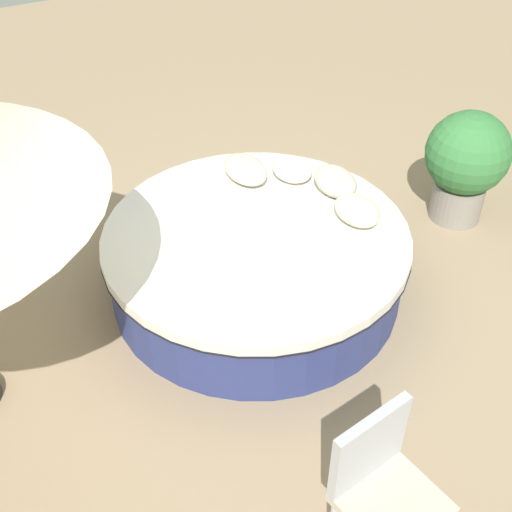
# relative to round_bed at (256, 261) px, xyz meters

# --- Properties ---
(ground_plane) EXTENTS (16.00, 16.00, 0.00)m
(ground_plane) POSITION_rel_round_bed_xyz_m (0.00, 0.00, -0.31)
(ground_plane) COLOR #9E8466
(round_bed) EXTENTS (2.46, 2.46, 0.60)m
(round_bed) POSITION_rel_round_bed_xyz_m (0.00, 0.00, 0.00)
(round_bed) COLOR navy
(round_bed) RESTS_ON ground_plane
(throw_pillow_0) EXTENTS (0.44, 0.32, 0.18)m
(throw_pillow_0) POSITION_rel_round_bed_xyz_m (-0.23, -0.80, 0.39)
(throw_pillow_0) COLOR beige
(throw_pillow_0) RESTS_ON round_bed
(throw_pillow_1) EXTENTS (0.45, 0.31, 0.22)m
(throw_pillow_1) POSITION_rel_round_bed_xyz_m (0.18, -0.86, 0.40)
(throw_pillow_1) COLOR beige
(throw_pillow_1) RESTS_ON round_bed
(throw_pillow_2) EXTENTS (0.41, 0.33, 0.17)m
(throw_pillow_2) POSITION_rel_round_bed_xyz_m (0.56, -0.66, 0.38)
(throw_pillow_2) COLOR silver
(throw_pillow_2) RESTS_ON round_bed
(throw_pillow_3) EXTENTS (0.51, 0.34, 0.17)m
(throw_pillow_3) POSITION_rel_round_bed_xyz_m (0.74, -0.29, 0.38)
(throw_pillow_3) COLOR beige
(throw_pillow_3) RESTS_ON round_bed
(patio_chair) EXTENTS (0.57, 0.59, 0.98)m
(patio_chair) POSITION_rel_round_bed_xyz_m (-2.21, 0.42, 0.25)
(patio_chair) COLOR #B7B7BC
(patio_chair) RESTS_ON ground_plane
(planter) EXTENTS (0.77, 0.77, 1.09)m
(planter) POSITION_rel_round_bed_xyz_m (0.02, -2.18, 0.31)
(planter) COLOR gray
(planter) RESTS_ON ground_plane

